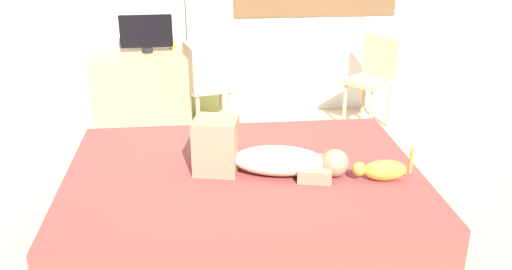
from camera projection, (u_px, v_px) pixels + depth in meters
name	position (u px, v px, depth m)	size (l,w,h in m)	color
ground_plane	(251.00, 243.00, 3.56)	(16.00, 16.00, 0.00)	tan
bed	(244.00, 205.00, 3.55)	(2.24, 1.68, 0.48)	#997A56
person_lying	(262.00, 156.00, 3.38)	(0.94, 0.42, 0.34)	#CCB299
cat	(382.00, 170.00, 3.30)	(0.36, 0.13, 0.21)	#C67A2D
desk	(143.00, 91.00, 5.31)	(0.90, 0.56, 0.74)	#997A56
tv_monitor	(146.00, 33.00, 5.10)	(0.48, 0.10, 0.35)	black
cup	(173.00, 44.00, 5.31)	(0.06, 0.06, 0.08)	gold
chair_by_desk	(201.00, 82.00, 5.09)	(0.46, 0.46, 0.86)	tan
chair_spare	(374.00, 75.00, 5.31)	(0.53, 0.53, 0.86)	tan
curtain_left	(209.00, 0.00, 5.32)	(0.44, 0.06, 2.33)	#ADCC75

